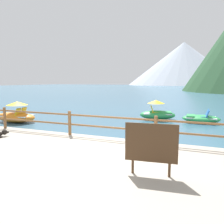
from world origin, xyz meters
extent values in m
plane|color=#38607A|center=(0.00, 40.00, 0.00)|extent=(200.00, 200.00, 0.00)
cube|color=#A39989|center=(0.00, -2.20, 0.20)|extent=(28.00, 8.00, 0.40)
cylinder|color=brown|center=(-5.10, 1.55, 0.88)|extent=(0.12, 0.12, 0.95)
cylinder|color=brown|center=(-1.70, 1.55, 0.88)|extent=(0.12, 0.12, 0.95)
cylinder|color=brown|center=(1.70, 1.55, 0.88)|extent=(0.12, 0.12, 0.95)
cylinder|color=brown|center=(0.00, 1.55, 1.21)|extent=(23.80, 0.07, 0.07)
cylinder|color=brown|center=(0.00, 1.55, 0.83)|extent=(23.80, 0.07, 0.07)
cube|color=silver|center=(2.15, -1.14, 1.15)|extent=(1.10, 0.16, 0.80)
cube|color=#4C331E|center=(2.15, -1.16, 1.15)|extent=(1.18, 0.16, 0.88)
cylinder|color=#4C331E|center=(1.74, -1.19, 0.57)|extent=(0.06, 0.06, 0.35)
cylinder|color=#4C331E|center=(2.56, -1.10, 0.57)|extent=(0.06, 0.06, 0.35)
sphere|color=black|center=(-3.89, 0.38, 0.56)|extent=(0.20, 0.20, 0.20)
ellipsoid|color=black|center=(-3.84, 0.48, 0.54)|extent=(0.12, 0.14, 0.08)
ellipsoid|color=black|center=(-3.84, 0.11, 0.44)|extent=(0.15, 0.21, 0.07)
ellipsoid|color=green|center=(3.01, 8.81, 0.23)|extent=(2.26, 1.50, 0.46)
cube|color=silver|center=(3.01, 8.81, 0.31)|extent=(1.77, 1.22, 0.06)
cube|color=blue|center=(3.16, 9.10, 0.38)|extent=(0.42, 0.42, 0.08)
cube|color=blue|center=(3.34, 9.10, 0.60)|extent=(0.23, 0.41, 0.43)
cube|color=blue|center=(3.18, 8.54, 0.38)|extent=(0.42, 0.42, 0.08)
cube|color=blue|center=(3.36, 8.55, 0.60)|extent=(0.23, 0.41, 0.43)
cube|color=green|center=(2.40, 8.78, 0.37)|extent=(0.53, 1.00, 0.12)
ellipsoid|color=orange|center=(-7.51, 4.63, 0.30)|extent=(2.64, 1.53, 0.60)
cube|color=silver|center=(-7.51, 4.63, 0.40)|extent=(2.06, 1.25, 0.06)
cube|color=yellow|center=(-7.34, 4.91, 0.47)|extent=(0.43, 0.43, 0.08)
cube|color=yellow|center=(-7.16, 4.93, 0.69)|extent=(0.24, 0.42, 0.43)
cube|color=yellow|center=(-7.30, 4.39, 0.47)|extent=(0.43, 0.43, 0.08)
cube|color=yellow|center=(-7.12, 4.40, 0.69)|extent=(0.24, 0.42, 0.43)
cube|color=orange|center=(-8.20, 4.57, 0.46)|extent=(0.64, 0.96, 0.12)
cone|color=yellow|center=(-7.38, 4.64, 1.17)|extent=(1.35, 1.35, 0.22)
ellipsoid|color=green|center=(0.32, 8.93, 0.29)|extent=(2.51, 1.70, 0.59)
cube|color=silver|center=(0.32, 8.93, 0.40)|extent=(1.97, 1.37, 0.06)
cube|color=yellow|center=(0.21, 8.66, 0.47)|extent=(0.48, 0.48, 0.08)
cube|color=yellow|center=(0.03, 8.62, 0.69)|extent=(0.30, 0.44, 0.43)
cube|color=yellow|center=(0.09, 9.12, 0.47)|extent=(0.48, 0.48, 0.08)
cube|color=yellow|center=(-0.08, 9.08, 0.69)|extent=(0.30, 0.44, 0.43)
cube|color=green|center=(0.93, 9.09, 0.46)|extent=(0.69, 0.92, 0.12)
cone|color=yellow|center=(0.21, 8.91, 1.17)|extent=(1.36, 1.36, 0.22)
cone|color=#A8B2C1|center=(-10.74, 143.17, 12.83)|extent=(66.36, 66.36, 25.67)
camera|label=1|loc=(3.24, -6.14, 2.52)|focal=37.18mm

